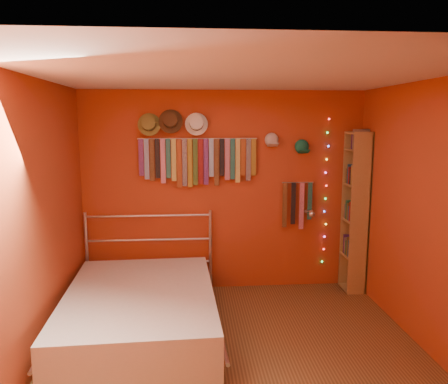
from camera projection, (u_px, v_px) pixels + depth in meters
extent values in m
plane|color=brown|center=(239.00, 359.00, 3.95)|extent=(3.50, 3.50, 0.00)
cube|color=#A6431A|center=(224.00, 192.00, 5.47)|extent=(3.50, 0.02, 2.50)
cube|color=#A6431A|center=(435.00, 220.00, 3.88)|extent=(0.02, 3.50, 2.50)
cube|color=#A6431A|center=(30.00, 228.00, 3.61)|extent=(0.02, 3.50, 2.50)
cube|color=white|center=(241.00, 74.00, 3.55)|extent=(3.50, 3.50, 0.02)
cylinder|color=silver|center=(198.00, 139.00, 5.29)|extent=(1.45, 0.01, 0.01)
cube|color=#471966|center=(141.00, 157.00, 5.26)|extent=(0.06, 0.01, 0.45)
cube|color=#6881BA|center=(147.00, 159.00, 5.26)|extent=(0.06, 0.01, 0.49)
cube|color=#493018|center=(152.00, 160.00, 5.27)|extent=(0.06, 0.01, 0.51)
cube|color=black|center=(158.00, 159.00, 5.28)|extent=(0.06, 0.01, 0.48)
cube|color=#C4628E|center=(163.00, 161.00, 5.28)|extent=(0.06, 0.01, 0.54)
cube|color=#1A5E55|center=(168.00, 159.00, 5.28)|extent=(0.06, 0.01, 0.48)
cube|color=#B5BB4B|center=(174.00, 160.00, 5.30)|extent=(0.06, 0.01, 0.51)
cube|color=maroon|center=(179.00, 163.00, 5.30)|extent=(0.06, 0.01, 0.59)
cube|color=#151356|center=(185.00, 163.00, 5.30)|extent=(0.06, 0.01, 0.58)
cube|color=olive|center=(190.00, 163.00, 5.32)|extent=(0.06, 0.01, 0.59)
cube|color=#2E4E1F|center=(195.00, 162.00, 5.32)|extent=(0.06, 0.01, 0.56)
cube|color=maroon|center=(201.00, 161.00, 5.31)|extent=(0.06, 0.01, 0.55)
cube|color=#4A1B6C|center=(206.00, 162.00, 5.33)|extent=(0.06, 0.01, 0.56)
cube|color=#759BD1|center=(211.00, 158.00, 5.32)|extent=(0.06, 0.01, 0.46)
cube|color=#4A2F18|center=(217.00, 162.00, 5.33)|extent=(0.06, 0.01, 0.57)
cube|color=black|center=(222.00, 157.00, 5.34)|extent=(0.06, 0.01, 0.46)
cube|color=#A7536F|center=(227.00, 159.00, 5.34)|extent=(0.06, 0.01, 0.51)
cube|color=#17534D|center=(233.00, 159.00, 5.34)|extent=(0.06, 0.01, 0.50)
cube|color=tan|center=(238.00, 161.00, 5.36)|extent=(0.06, 0.01, 0.54)
cube|color=maroon|center=(243.00, 157.00, 5.35)|extent=(0.06, 0.01, 0.45)
cube|color=#121651|center=(248.00, 160.00, 5.36)|extent=(0.06, 0.01, 0.52)
cube|color=brown|center=(254.00, 157.00, 5.37)|extent=(0.06, 0.01, 0.46)
cylinder|color=silver|center=(298.00, 182.00, 5.47)|extent=(0.40, 0.01, 0.01)
cube|color=#463117|center=(285.00, 205.00, 5.50)|extent=(0.06, 0.01, 0.57)
cube|color=black|center=(293.00, 204.00, 5.50)|extent=(0.06, 0.01, 0.53)
cube|color=#A25175|center=(302.00, 206.00, 5.50)|extent=(0.06, 0.01, 0.60)
cube|color=#175147|center=(310.00, 201.00, 5.51)|extent=(0.06, 0.01, 0.48)
cylinder|color=olive|center=(149.00, 125.00, 5.21)|extent=(0.28, 0.07, 0.27)
cylinder|color=olive|center=(149.00, 124.00, 5.16)|extent=(0.16, 0.14, 0.18)
cylinder|color=#332314|center=(149.00, 124.00, 5.18)|extent=(0.17, 0.06, 0.17)
cylinder|color=#48301A|center=(171.00, 121.00, 5.22)|extent=(0.29, 0.07, 0.29)
cylinder|color=#48301A|center=(170.00, 120.00, 5.17)|extent=(0.17, 0.14, 0.19)
cylinder|color=black|center=(171.00, 121.00, 5.20)|extent=(0.18, 0.06, 0.18)
cylinder|color=white|center=(196.00, 124.00, 5.25)|extent=(0.28, 0.07, 0.27)
cylinder|color=white|center=(196.00, 123.00, 5.20)|extent=(0.16, 0.14, 0.18)
cylinder|color=black|center=(196.00, 124.00, 5.23)|extent=(0.17, 0.06, 0.17)
ellipsoid|color=beige|center=(271.00, 140.00, 5.36)|extent=(0.18, 0.13, 0.18)
cube|color=beige|center=(273.00, 145.00, 5.26)|extent=(0.13, 0.09, 0.05)
ellipsoid|color=#186D50|center=(302.00, 147.00, 5.40)|extent=(0.18, 0.13, 0.18)
cube|color=#186D50|center=(304.00, 151.00, 5.31)|extent=(0.13, 0.09, 0.05)
sphere|color=#FF3333|center=(329.00, 119.00, 5.39)|extent=(0.02, 0.02, 0.02)
sphere|color=#33FF4C|center=(327.00, 133.00, 5.41)|extent=(0.02, 0.02, 0.02)
sphere|color=#4C66FF|center=(328.00, 146.00, 5.44)|extent=(0.02, 0.02, 0.02)
sphere|color=yellow|center=(327.00, 159.00, 5.46)|extent=(0.02, 0.02, 0.02)
sphere|color=#FF4CCC|center=(326.00, 173.00, 5.49)|extent=(0.02, 0.02, 0.02)
sphere|color=#FF3333|center=(326.00, 186.00, 5.52)|extent=(0.02, 0.02, 0.02)
sphere|color=#33FF4C|center=(325.00, 199.00, 5.55)|extent=(0.02, 0.02, 0.02)
sphere|color=#4C66FF|center=(324.00, 211.00, 5.57)|extent=(0.02, 0.02, 0.02)
sphere|color=yellow|center=(326.00, 224.00, 5.60)|extent=(0.02, 0.02, 0.02)
sphere|color=#FF4CCC|center=(324.00, 237.00, 5.63)|extent=(0.02, 0.02, 0.02)
sphere|color=#FF3333|center=(324.00, 249.00, 5.65)|extent=(0.02, 0.02, 0.02)
sphere|color=#33FF4C|center=(322.00, 262.00, 5.68)|extent=(0.02, 0.02, 0.02)
cylinder|color=silver|center=(306.00, 211.00, 5.57)|extent=(0.04, 0.03, 0.04)
cylinder|color=silver|center=(309.00, 211.00, 5.44)|extent=(0.01, 0.27, 0.09)
sphere|color=white|center=(312.00, 214.00, 5.31)|extent=(0.07, 0.07, 0.07)
cube|color=olive|center=(360.00, 215.00, 5.26)|extent=(0.24, 0.02, 2.00)
cube|color=olive|center=(350.00, 210.00, 5.57)|extent=(0.24, 0.02, 2.00)
cube|color=olive|center=(364.00, 213.00, 5.43)|extent=(0.02, 0.34, 2.00)
cube|color=olive|center=(351.00, 288.00, 5.57)|extent=(0.24, 0.32, 0.02)
cube|color=olive|center=(353.00, 255.00, 5.51)|extent=(0.24, 0.32, 0.02)
cube|color=olive|center=(355.00, 221.00, 5.43)|extent=(0.24, 0.32, 0.02)
cube|color=olive|center=(357.00, 185.00, 5.36)|extent=(0.24, 0.32, 0.02)
cube|color=olive|center=(358.00, 150.00, 5.29)|extent=(0.24, 0.32, 0.02)
cube|color=olive|center=(359.00, 133.00, 5.26)|extent=(0.24, 0.32, 0.02)
cylinder|color=silver|center=(87.00, 254.00, 5.36)|extent=(0.04, 0.04, 1.03)
cylinder|color=silver|center=(210.00, 251.00, 5.47)|extent=(0.04, 0.04, 1.03)
cylinder|color=silver|center=(150.00, 263.00, 5.44)|extent=(1.52, 0.03, 0.03)
cylinder|color=silver|center=(149.00, 240.00, 5.39)|extent=(1.52, 0.03, 0.03)
cylinder|color=silver|center=(148.00, 216.00, 5.34)|extent=(1.52, 0.03, 0.03)
cube|color=beige|center=(140.00, 311.00, 4.40)|extent=(1.54, 2.12, 0.41)
cylinder|color=silver|center=(63.00, 315.00, 4.34)|extent=(0.11, 2.07, 0.03)
cylinder|color=silver|center=(216.00, 310.00, 4.46)|extent=(0.11, 2.07, 0.03)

